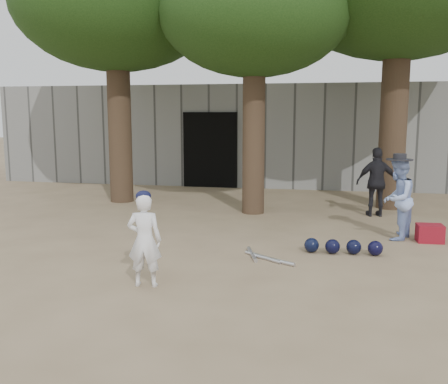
% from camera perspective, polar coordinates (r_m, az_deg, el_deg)
% --- Properties ---
extents(ground, '(70.00, 70.00, 0.00)m').
position_cam_1_polar(ground, '(7.13, -6.41, -8.64)').
color(ground, '#937C5E').
rests_on(ground, ground).
extents(boy_player, '(0.46, 0.33, 1.18)m').
position_cam_1_polar(boy_player, '(6.31, -9.07, -5.46)').
color(boy_player, white).
rests_on(boy_player, ground).
extents(spectator_blue, '(0.76, 0.84, 1.41)m').
position_cam_1_polar(spectator_blue, '(9.04, 19.22, -0.75)').
color(spectator_blue, '#9BB5F0').
rests_on(spectator_blue, ground).
extents(spectator_dark, '(0.90, 0.50, 1.46)m').
position_cam_1_polar(spectator_dark, '(10.97, 17.07, 1.09)').
color(spectator_dark, black).
rests_on(spectator_dark, ground).
extents(red_bag, '(0.43, 0.34, 0.30)m').
position_cam_1_polar(red_bag, '(9.14, 22.47, -4.38)').
color(red_bag, maroon).
rests_on(red_bag, ground).
extents(back_building, '(16.00, 5.24, 3.00)m').
position_cam_1_polar(back_building, '(16.94, 4.33, 6.70)').
color(back_building, gray).
rests_on(back_building, ground).
extents(helmet_row, '(1.19, 0.26, 0.23)m').
position_cam_1_polar(helmet_row, '(7.96, 13.45, -6.10)').
color(helmet_row, black).
rests_on(helmet_row, ground).
extents(bat_pile, '(0.82, 0.80, 0.06)m').
position_cam_1_polar(bat_pile, '(7.54, 4.46, -7.42)').
color(bat_pile, silver).
rests_on(bat_pile, ground).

